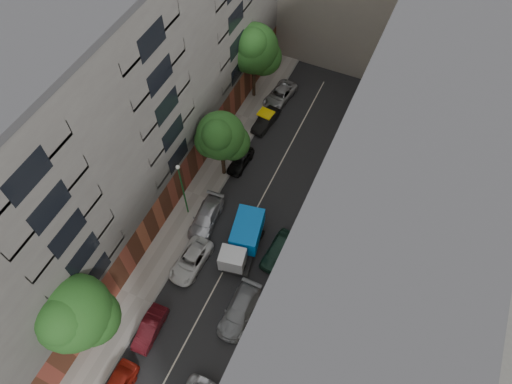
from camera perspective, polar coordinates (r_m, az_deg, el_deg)
The scene contains 20 objects.
ground at distance 42.15m, azimuth -0.46°, elevation -3.10°, with size 120.00×120.00×0.00m, color #4C4C49.
road_surface at distance 42.14m, azimuth -0.46°, elevation -3.09°, with size 8.00×44.00×0.02m, color black.
sidewalk_left at distance 43.63m, azimuth -7.04°, elevation -0.48°, with size 3.00×44.00×0.15m, color gray.
sidewalk_right at distance 41.22m, azimuth 6.55°, elevation -5.72°, with size 3.00×44.00×0.15m, color gray.
building_left at distance 38.48m, azimuth -15.91°, elevation 10.62°, with size 8.00×44.00×20.00m, color #4F4C4A.
building_right at distance 32.75m, azimuth 17.21°, elevation -0.68°, with size 8.00×44.00×20.00m, color #B8A58F.
tarp_truck at distance 39.34m, azimuth -1.61°, elevation -5.93°, with size 3.22×6.04×2.63m.
car_left_1 at distance 38.07m, azimuth -13.13°, elevation -16.27°, with size 1.36×3.91×1.29m, color #4E0F16.
car_left_2 at distance 39.68m, azimuth -8.16°, elevation -8.50°, with size 2.18×4.72×1.31m, color silver.
car_left_3 at distance 41.51m, azimuth -6.27°, elevation -3.19°, with size 2.01×4.95×1.44m, color silver.
car_left_4 at distance 45.13m, azimuth -1.96°, elevation 3.96°, with size 1.50×3.73×1.27m, color black.
car_left_5 at distance 48.60m, azimuth 1.21°, elevation 8.95°, with size 1.39×3.99×1.32m, color black.
car_left_6 at distance 51.30m, azimuth 3.00°, elevation 12.01°, with size 2.20×4.77×1.33m, color #BCBCC1.
car_right_1 at distance 37.54m, azimuth -2.10°, elevation -14.62°, with size 2.04×5.03×1.46m, color slate.
car_right_2 at distance 39.68m, azimuth 2.73°, elevation -7.31°, with size 1.73×4.30×1.46m, color black.
tree_near at distance 34.31m, azimuth -21.82°, elevation -14.12°, with size 5.61×5.38×8.64m.
tree_mid at distance 40.72m, azimuth -4.38°, elevation 6.76°, with size 4.80×4.44×7.87m.
tree_far at distance 47.87m, azimuth -0.24°, elevation 17.24°, with size 5.35×5.09×9.09m.
lamp_post at distance 39.22m, azimuth -9.23°, elevation 0.83°, with size 0.36×0.36×6.98m.
pedestrian at distance 41.74m, azimuth 6.47°, elevation -2.16°, with size 0.57×0.37×1.55m, color black.
Camera 1 is at (9.28, -19.75, 36.06)m, focal length 32.00 mm.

